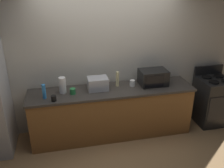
% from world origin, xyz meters
% --- Properties ---
extents(ground_plane, '(8.00, 8.00, 0.00)m').
position_xyz_m(ground_plane, '(0.00, 0.00, 0.00)').
color(ground_plane, '#A87F51').
extents(back_wall, '(6.40, 0.10, 2.70)m').
position_xyz_m(back_wall, '(0.00, 0.81, 1.35)').
color(back_wall, beige).
rests_on(back_wall, ground_plane).
extents(counter_run, '(2.84, 0.64, 0.90)m').
position_xyz_m(counter_run, '(0.00, 0.40, 0.45)').
color(counter_run, brown).
rests_on(counter_run, ground_plane).
extents(stove_range, '(0.60, 0.61, 1.08)m').
position_xyz_m(stove_range, '(2.00, 0.40, 0.46)').
color(stove_range, black).
rests_on(stove_range, ground_plane).
extents(microwave, '(0.48, 0.35, 0.27)m').
position_xyz_m(microwave, '(0.76, 0.45, 1.04)').
color(microwave, black).
rests_on(microwave, counter_run).
extents(toaster_oven, '(0.34, 0.26, 0.21)m').
position_xyz_m(toaster_oven, '(-0.23, 0.46, 1.01)').
color(toaster_oven, '#B7BABF').
rests_on(toaster_oven, counter_run).
extents(paper_towel_roll, '(0.12, 0.12, 0.27)m').
position_xyz_m(paper_towel_roll, '(-0.82, 0.45, 1.04)').
color(paper_towel_roll, white).
rests_on(paper_towel_roll, counter_run).
extents(bottle_hand_soap, '(0.06, 0.06, 0.26)m').
position_xyz_m(bottle_hand_soap, '(0.12, 0.52, 1.03)').
color(bottle_hand_soap, beige).
rests_on(bottle_hand_soap, counter_run).
extents(bottle_spray_cleaner, '(0.06, 0.06, 0.24)m').
position_xyz_m(bottle_spray_cleaner, '(-1.11, 0.30, 1.02)').
color(bottle_spray_cleaner, '#338CE5').
rests_on(bottle_spray_cleaner, counter_run).
extents(mug_green, '(0.09, 0.09, 0.10)m').
position_xyz_m(mug_green, '(-0.67, 0.36, 0.95)').
color(mug_green, '#2D8C47').
rests_on(mug_green, counter_run).
extents(mug_black, '(0.08, 0.08, 0.09)m').
position_xyz_m(mug_black, '(-0.97, 0.18, 0.95)').
color(mug_black, black).
rests_on(mug_black, counter_run).
extents(mug_white, '(0.09, 0.09, 0.11)m').
position_xyz_m(mug_white, '(0.38, 0.46, 0.95)').
color(mug_white, white).
rests_on(mug_white, counter_run).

